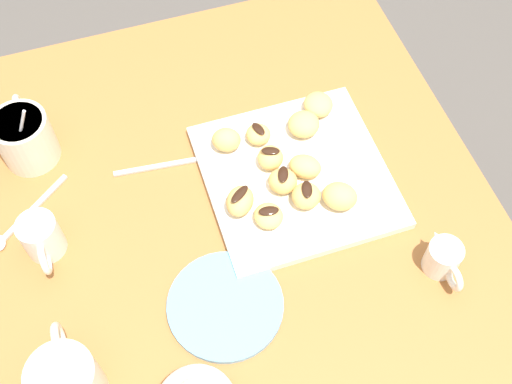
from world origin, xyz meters
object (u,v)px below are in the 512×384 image
object	(u,v)px
dining_table	(241,250)
beignet_0	(340,196)
chocolate_sauce_pitcher	(443,258)
coffee_mug_cream_left	(67,382)
beignet_1	(270,158)
beignet_6	(258,134)
beignet_7	(283,181)
beignet_8	(318,105)
coffee_mug_cream_right	(25,136)
beignet_5	(269,216)
cream_pitcher_white	(41,236)
beignet_4	(226,140)
beignet_3	(305,166)
beignet_2	(237,202)
beignet_10	(304,124)
pastry_plate_square	(296,176)
saucer_sky_left	(225,305)
beignet_9	(306,196)

from	to	relation	value
dining_table	beignet_0	world-z (taller)	beignet_0
chocolate_sauce_pitcher	dining_table	bearing A→B (deg)	53.55
coffee_mug_cream_left	beignet_1	xyz separation A→B (m)	(0.26, -0.37, -0.02)
dining_table	beignet_6	distance (m)	0.22
beignet_7	beignet_8	bearing A→B (deg)	-40.27
coffee_mug_cream_right	chocolate_sauce_pitcher	bearing A→B (deg)	-125.83
beignet_5	beignet_7	world-z (taller)	beignet_7
beignet_5	beignet_8	size ratio (longest dim) A/B	0.89
dining_table	beignet_6	size ratio (longest dim) A/B	21.74
dining_table	coffee_mug_cream_left	xyz separation A→B (m)	(-0.21, 0.30, 0.20)
cream_pitcher_white	beignet_4	size ratio (longest dim) A/B	2.17
coffee_mug_cream_left	beignet_3	distance (m)	0.48
beignet_2	beignet_10	distance (m)	0.19
beignet_7	beignet_10	bearing A→B (deg)	-36.28
coffee_mug_cream_right	beignet_0	bearing A→B (deg)	-119.87
coffee_mug_cream_right	beignet_5	world-z (taller)	coffee_mug_cream_right
dining_table	beignet_7	xyz separation A→B (m)	(0.01, -0.08, 0.18)
pastry_plate_square	beignet_2	xyz separation A→B (m)	(-0.03, 0.11, 0.03)
beignet_6	cream_pitcher_white	bearing A→B (deg)	103.06
beignet_1	beignet_4	distance (m)	0.08
saucer_sky_left	beignet_9	world-z (taller)	beignet_9
pastry_plate_square	beignet_3	size ratio (longest dim) A/B	5.51
saucer_sky_left	beignet_6	bearing A→B (deg)	-27.63
beignet_2	chocolate_sauce_pitcher	bearing A→B (deg)	-125.09
pastry_plate_square	chocolate_sauce_pitcher	world-z (taller)	chocolate_sauce_pitcher
saucer_sky_left	beignet_10	size ratio (longest dim) A/B	3.16
saucer_sky_left	beignet_4	distance (m)	0.28
beignet_8	beignet_10	bearing A→B (deg)	130.29
beignet_2	beignet_10	world-z (taller)	beignet_2
coffee_mug_cream_left	beignet_7	xyz separation A→B (m)	(0.21, -0.37, -0.02)
dining_table	chocolate_sauce_pitcher	bearing A→B (deg)	-126.45
cream_pitcher_white	beignet_0	distance (m)	0.46
coffee_mug_cream_right	beignet_8	world-z (taller)	coffee_mug_cream_right
beignet_8	coffee_mug_cream_right	bearing A→B (deg)	81.46
dining_table	beignet_7	world-z (taller)	beignet_7
dining_table	chocolate_sauce_pitcher	world-z (taller)	chocolate_sauce_pitcher
cream_pitcher_white	beignet_10	bearing A→B (deg)	-79.83
coffee_mug_cream_right	cream_pitcher_white	distance (m)	0.19
beignet_3	beignet_6	distance (m)	0.10
saucer_sky_left	cream_pitcher_white	bearing A→B (deg)	52.80
beignet_3	beignet_8	size ratio (longest dim) A/B	1.01
beignet_2	beignet_3	size ratio (longest dim) A/B	1.01
coffee_mug_cream_right	beignet_0	world-z (taller)	coffee_mug_cream_right
dining_table	beignet_1	xyz separation A→B (m)	(0.06, -0.07, 0.18)
dining_table	saucer_sky_left	bearing A→B (deg)	155.63
beignet_7	beignet_10	world-z (taller)	beignet_7
beignet_4	beignet_5	bearing A→B (deg)	-172.44
beignet_7	dining_table	bearing A→B (deg)	96.04
dining_table	beignet_7	distance (m)	0.19
beignet_8	beignet_9	xyz separation A→B (m)	(-0.17, 0.08, 0.00)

